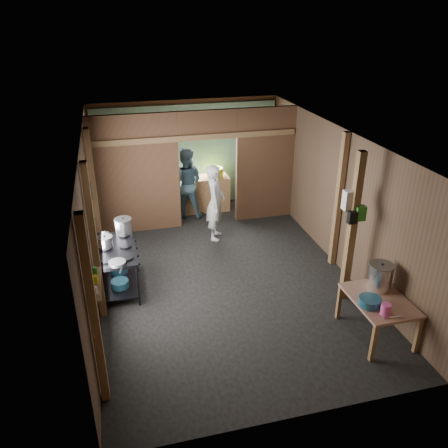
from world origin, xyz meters
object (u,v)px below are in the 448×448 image
object	(u,v)px
gas_range	(118,268)
pink_bucket	(386,309)
yellow_tub	(215,172)
stove_pot_large	(124,227)
cook	(216,203)
stock_pot	(380,277)
prep_table	(377,317)

from	to	relation	value
gas_range	pink_bucket	bearing A→B (deg)	-36.18
gas_range	pink_bucket	distance (m)	4.44
gas_range	yellow_tub	bearing A→B (deg)	50.79
stove_pot_large	cook	xyz separation A→B (m)	(1.94, 0.96, -0.12)
stock_pot	pink_bucket	bearing A→B (deg)	-113.94
yellow_tub	stove_pot_large	bearing A→B (deg)	-132.70
yellow_tub	cook	distance (m)	1.57
stock_pot	stove_pot_large	bearing A→B (deg)	145.30
prep_table	stove_pot_large	world-z (taller)	stove_pot_large
pink_bucket	cook	bearing A→B (deg)	109.54
cook	yellow_tub	bearing A→B (deg)	5.39
prep_table	yellow_tub	distance (m)	5.46
gas_range	cook	bearing A→B (deg)	35.34
stove_pot_large	stock_pot	distance (m)	4.46
prep_table	cook	distance (m)	4.12
prep_table	stock_pot	xyz separation A→B (m)	(0.13, 0.25, 0.52)
stock_pot	gas_range	bearing A→B (deg)	152.40
stove_pot_large	pink_bucket	size ratio (longest dim) A/B	1.89
pink_bucket	cook	xyz separation A→B (m)	(-1.46, 4.11, 0.09)
stove_pot_large	prep_table	bearing A→B (deg)	-38.30
pink_bucket	yellow_tub	size ratio (longest dim) A/B	0.44
stove_pot_large	cook	size ratio (longest dim) A/B	0.19
pink_bucket	cook	size ratio (longest dim) A/B	0.10
pink_bucket	cook	distance (m)	4.36
stove_pot_large	gas_range	bearing A→B (deg)	-107.67
prep_table	yellow_tub	xyz separation A→B (m)	(-1.25, 5.28, 0.63)
prep_table	stock_pot	distance (m)	0.59
stove_pot_large	yellow_tub	xyz separation A→B (m)	(2.29, 2.48, 0.02)
stove_pot_large	yellow_tub	world-z (taller)	stove_pot_large
cook	stove_pot_large	bearing A→B (deg)	134.75
gas_range	stock_pot	bearing A→B (deg)	-27.60
gas_range	stock_pot	xyz separation A→B (m)	(3.84, -2.01, 0.44)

